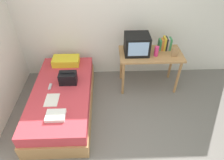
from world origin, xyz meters
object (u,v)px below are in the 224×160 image
object	(u,v)px
picture_frame	(175,52)
remote_silver	(50,87)
desk	(150,58)
remote_dark	(60,114)
water_bottle	(156,51)
handbag	(68,78)
bed	(63,99)
folded_towel	(56,116)
magazine	(52,100)
tv	(137,44)
book_row	(165,44)
pillow	(66,61)

from	to	relation	value
picture_frame	remote_silver	xyz separation A→B (m)	(-2.20, -0.41, -0.39)
desk	remote_dark	world-z (taller)	desk
water_bottle	handbag	bearing A→B (deg)	-168.13
picture_frame	remote_silver	world-z (taller)	picture_frame
picture_frame	remote_silver	size ratio (longest dim) A/B	1.22
bed	desk	xyz separation A→B (m)	(1.61, 0.59, 0.44)
bed	remote_silver	distance (m)	0.32
folded_towel	desk	bearing A→B (deg)	37.07
desk	remote_silver	size ratio (longest dim) A/B	8.06
magazine	remote_dark	world-z (taller)	remote_dark
picture_frame	magazine	xyz separation A→B (m)	(-2.11, -0.73, -0.39)
tv	picture_frame	distance (m)	0.69
bed	desk	world-z (taller)	desk
water_bottle	desk	bearing A→B (deg)	127.47
remote_dark	folded_towel	xyz separation A→B (m)	(-0.05, -0.05, 0.02)
bed	folded_towel	xyz separation A→B (m)	(0.03, -0.60, 0.26)
folded_towel	bed	bearing A→B (deg)	92.49
water_bottle	picture_frame	world-z (taller)	water_bottle
magazine	remote_dark	bearing A→B (deg)	-58.45
desk	picture_frame	distance (m)	0.46
bed	magazine	size ratio (longest dim) A/B	6.90
desk	folded_towel	world-z (taller)	desk
bed	desk	size ratio (longest dim) A/B	1.72
book_row	pillow	distance (m)	1.93
picture_frame	remote_dark	bearing A→B (deg)	-152.06
desk	magazine	world-z (taller)	desk
water_bottle	book_row	size ratio (longest dim) A/B	0.75
bed	handbag	world-z (taller)	handbag
desk	magazine	distance (m)	1.92
magazine	folded_towel	distance (m)	0.37
bed	magazine	distance (m)	0.36
remote_dark	bed	bearing A→B (deg)	98.25
water_bottle	remote_silver	size ratio (longest dim) A/B	1.28
remote_silver	book_row	bearing A→B (deg)	17.76
handbag	remote_silver	bearing A→B (deg)	-159.66
handbag	folded_towel	xyz separation A→B (m)	(-0.08, -0.78, -0.07)
bed	book_row	size ratio (longest dim) A/B	8.09
magazine	book_row	bearing A→B (deg)	26.32
desk	remote_dark	distance (m)	1.92
pillow	magazine	distance (m)	1.02
book_row	remote_dark	distance (m)	2.25
remote_dark	folded_towel	distance (m)	0.08
bed	remote_dark	size ratio (longest dim) A/B	12.82
tv	remote_dark	size ratio (longest dim) A/B	2.82
picture_frame	handbag	world-z (taller)	picture_frame
desk	folded_towel	distance (m)	1.99
bed	remote_silver	world-z (taller)	remote_silver
water_bottle	remote_silver	bearing A→B (deg)	-166.71
water_bottle	picture_frame	distance (m)	0.33
bed	water_bottle	size ratio (longest dim) A/B	10.84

